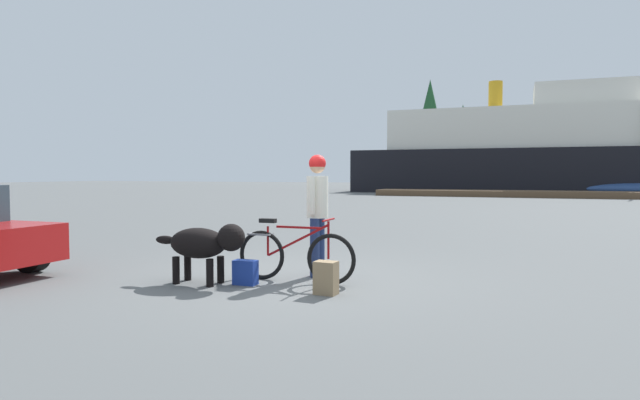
{
  "coord_description": "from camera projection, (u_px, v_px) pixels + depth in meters",
  "views": [
    {
      "loc": [
        3.18,
        -6.88,
        1.53
      ],
      "look_at": [
        0.23,
        0.89,
        1.11
      ],
      "focal_mm": 29.85,
      "sensor_mm": 36.0,
      "label": 1
    }
  ],
  "objects": [
    {
      "name": "pine_tree_center",
      "position": [
        463.0,
        135.0,
        57.53
      ],
      "size": [
        3.79,
        3.79,
        8.96
      ],
      "color": "#4C331E",
      "rests_on": "ground_plane"
    },
    {
      "name": "backpack",
      "position": [
        326.0,
        278.0,
        6.7
      ],
      "size": [
        0.29,
        0.22,
        0.42
      ],
      "primitive_type": "cube",
      "rotation": [
        0.0,
        0.0,
        -0.07
      ],
      "color": "#8C7251",
      "rests_on": "ground_plane"
    },
    {
      "name": "pine_tree_far_left",
      "position": [
        430.0,
        121.0,
        58.19
      ],
      "size": [
        4.18,
        4.18,
        11.8
      ],
      "color": "#4C331E",
      "rests_on": "ground_plane"
    },
    {
      "name": "handbag_pannier",
      "position": [
        245.0,
        272.0,
        7.3
      ],
      "size": [
        0.32,
        0.18,
        0.34
      ],
      "primitive_type": "cube",
      "rotation": [
        0.0,
        0.0,
        0.01
      ],
      "color": "navy",
      "rests_on": "ground_plane"
    },
    {
      "name": "ferry_boat",
      "position": [
        542.0,
        152.0,
        42.25
      ],
      "size": [
        29.14,
        8.32,
        9.02
      ],
      "color": "black",
      "rests_on": "ground_plane"
    },
    {
      "name": "dock_pier",
      "position": [
        514.0,
        194.0,
        34.95
      ],
      "size": [
        18.01,
        2.85,
        0.4
      ],
      "primitive_type": "cube",
      "color": "brown",
      "rests_on": "ground_plane"
    },
    {
      "name": "dog",
      "position": [
        204.0,
        243.0,
        7.32
      ],
      "size": [
        1.42,
        0.5,
        0.85
      ],
      "color": "black",
      "rests_on": "ground_plane"
    },
    {
      "name": "bicycle",
      "position": [
        295.0,
        255.0,
        7.46
      ],
      "size": [
        1.77,
        0.44,
        0.91
      ],
      "color": "black",
      "rests_on": "ground_plane"
    },
    {
      "name": "person_cyclist",
      "position": [
        317.0,
        202.0,
        7.87
      ],
      "size": [
        0.32,
        0.53,
        1.8
      ],
      "color": "navy",
      "rests_on": "ground_plane"
    },
    {
      "name": "ground_plane",
      "position": [
        283.0,
        280.0,
        7.63
      ],
      "size": [
        160.0,
        160.0,
        0.0
      ],
      "primitive_type": "plane",
      "color": "#595B5B"
    }
  ]
}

